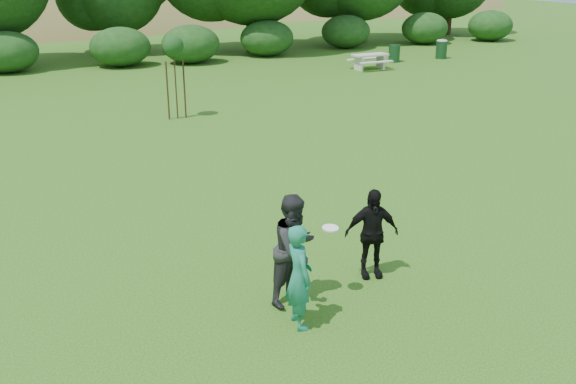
# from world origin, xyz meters

# --- Properties ---
(ground) EXTENTS (120.00, 120.00, 0.00)m
(ground) POSITION_xyz_m (0.00, 0.00, 0.00)
(ground) COLOR #19470C
(ground) RESTS_ON ground
(player_teal) EXTENTS (0.45, 0.64, 1.67)m
(player_teal) POSITION_xyz_m (-1.15, 0.28, 0.84)
(player_teal) COLOR #19745A
(player_teal) RESTS_ON ground
(player_grey) EXTENTS (1.12, 1.03, 1.86)m
(player_grey) POSITION_xyz_m (-0.87, 0.98, 0.93)
(player_grey) COLOR #252527
(player_grey) RESTS_ON ground
(player_black) EXTENTS (1.03, 0.67, 1.64)m
(player_black) POSITION_xyz_m (0.73, 1.17, 0.82)
(player_black) COLOR black
(player_black) RESTS_ON ground
(trash_can_near) EXTENTS (0.60, 0.60, 0.90)m
(trash_can_near) POSITION_xyz_m (15.23, 21.13, 0.45)
(trash_can_near) COLOR #163C1E
(trash_can_near) RESTS_ON ground
(frisbee) EXTENTS (0.27, 0.27, 0.04)m
(frisbee) POSITION_xyz_m (-0.33, 0.79, 1.27)
(frisbee) COLOR white
(frisbee) RESTS_ON ground
(sapling) EXTENTS (0.70, 0.70, 2.85)m
(sapling) POSITION_xyz_m (1.12, 14.02, 2.42)
(sapling) COLOR #362515
(sapling) RESTS_ON ground
(picnic_table) EXTENTS (1.80, 1.48, 0.76)m
(picnic_table) POSITION_xyz_m (12.76, 19.70, 0.52)
(picnic_table) COLOR #B4B2A6
(picnic_table) RESTS_ON ground
(trash_can_lidded) EXTENTS (0.60, 0.60, 1.05)m
(trash_can_lidded) POSITION_xyz_m (18.27, 21.00, 0.54)
(trash_can_lidded) COLOR #14391D
(trash_can_lidded) RESTS_ON ground
(hillside) EXTENTS (150.00, 72.00, 52.00)m
(hillside) POSITION_xyz_m (-0.56, 68.45, -11.97)
(hillside) COLOR olive
(hillside) RESTS_ON ground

